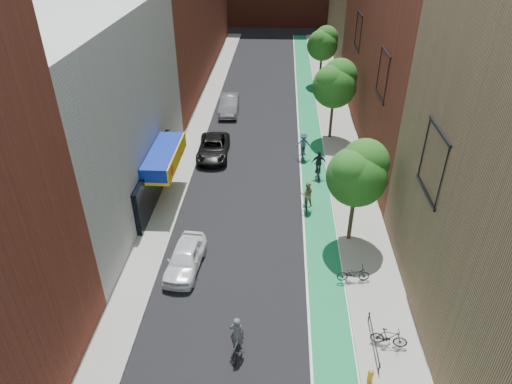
# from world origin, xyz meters

# --- Properties ---
(ground) EXTENTS (160.00, 160.00, 0.00)m
(ground) POSITION_xyz_m (0.00, 0.00, 0.00)
(ground) COLOR black
(ground) RESTS_ON ground
(bike_lane) EXTENTS (2.00, 68.00, 0.01)m
(bike_lane) POSITION_xyz_m (4.00, 26.00, 0.01)
(bike_lane) COLOR #126640
(bike_lane) RESTS_ON ground
(sidewalk_left) EXTENTS (2.00, 68.00, 0.15)m
(sidewalk_left) POSITION_xyz_m (-6.00, 26.00, 0.07)
(sidewalk_left) COLOR gray
(sidewalk_left) RESTS_ON ground
(sidewalk_right) EXTENTS (3.00, 68.00, 0.15)m
(sidewalk_right) POSITION_xyz_m (6.50, 26.00, 0.07)
(sidewalk_right) COLOR gray
(sidewalk_right) RESTS_ON ground
(building_left_white) EXTENTS (8.00, 20.00, 12.00)m
(building_left_white) POSITION_xyz_m (-11.00, 14.00, 6.00)
(building_left_white) COLOR silver
(building_left_white) RESTS_ON ground
(tree_near) EXTENTS (3.40, 3.36, 6.42)m
(tree_near) POSITION_xyz_m (5.65, 10.02, 4.66)
(tree_near) COLOR #332619
(tree_near) RESTS_ON ground
(tree_mid) EXTENTS (3.55, 3.53, 6.74)m
(tree_mid) POSITION_xyz_m (5.65, 24.02, 4.89)
(tree_mid) COLOR #332619
(tree_mid) RESTS_ON ground
(tree_far) EXTENTS (3.30, 3.25, 6.21)m
(tree_far) POSITION_xyz_m (5.65, 38.02, 4.50)
(tree_far) COLOR #332619
(tree_far) RESTS_ON ground
(parked_car_white) EXTENTS (1.98, 4.26, 1.41)m
(parked_car_white) POSITION_xyz_m (-3.59, 7.01, 0.71)
(parked_car_white) COLOR white
(parked_car_white) RESTS_ON ground
(parked_car_black) EXTENTS (2.55, 5.17, 1.41)m
(parked_car_black) POSITION_xyz_m (-3.85, 20.23, 0.71)
(parked_car_black) COLOR black
(parked_car_black) RESTS_ON ground
(parked_car_silver) EXTENTS (1.88, 4.94, 1.61)m
(parked_car_silver) POSITION_xyz_m (-3.56, 29.21, 0.81)
(parked_car_silver) COLOR gray
(parked_car_silver) RESTS_ON ground
(cyclist_lead) EXTENTS (0.74, 1.71, 2.15)m
(cyclist_lead) POSITION_xyz_m (-0.26, 1.54, 0.74)
(cyclist_lead) COLOR black
(cyclist_lead) RESTS_ON ground
(cyclist_lane_near) EXTENTS (0.86, 1.69, 2.07)m
(cyclist_lane_near) POSITION_xyz_m (3.20, 13.01, 0.89)
(cyclist_lane_near) COLOR black
(cyclist_lane_near) RESTS_ON ground
(cyclist_lane_mid) EXTENTS (1.04, 1.79, 2.11)m
(cyclist_lane_mid) POSITION_xyz_m (4.22, 17.28, 0.79)
(cyclist_lane_mid) COLOR black
(cyclist_lane_mid) RESTS_ON ground
(cyclist_lane_far) EXTENTS (1.18, 1.84, 2.16)m
(cyclist_lane_far) POSITION_xyz_m (3.20, 20.24, 0.96)
(cyclist_lane_far) COLOR black
(cyclist_lane_far) RESTS_ON ground
(parked_bike_mid) EXTENTS (1.68, 0.76, 0.98)m
(parked_bike_mid) POSITION_xyz_m (6.46, 2.27, 0.64)
(parked_bike_mid) COLOR black
(parked_bike_mid) RESTS_ON sidewalk_right
(parked_bike_far) EXTENTS (1.77, 0.73, 0.91)m
(parked_bike_far) POSITION_xyz_m (5.40, 6.37, 0.60)
(parked_bike_far) COLOR black
(parked_bike_far) RESTS_ON sidewalk_right
(fire_hydrant) EXTENTS (0.24, 0.24, 0.69)m
(fire_hydrant) POSITION_xyz_m (5.36, 0.33, 0.52)
(fire_hydrant) COLOR orange
(fire_hydrant) RESTS_ON sidewalk_right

